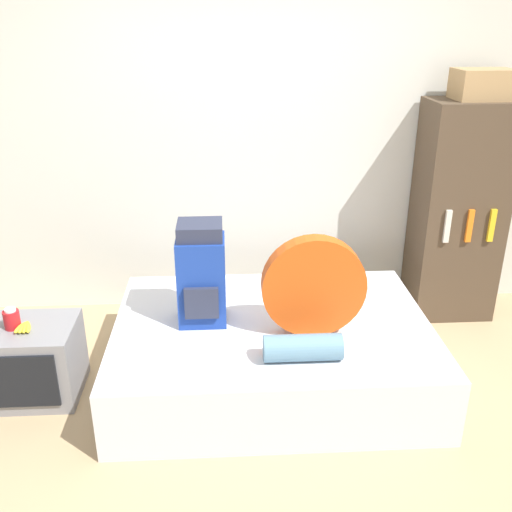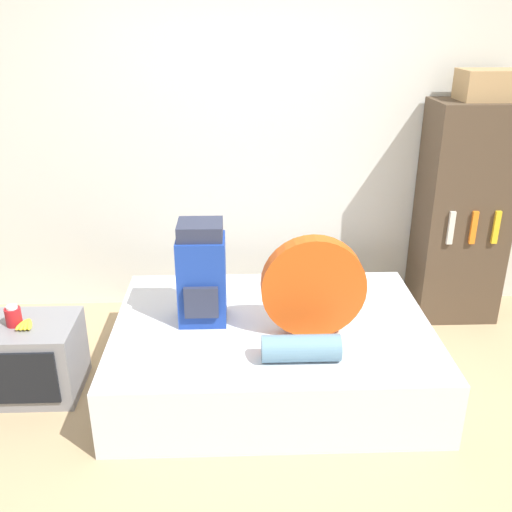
{
  "view_description": "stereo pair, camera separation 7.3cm",
  "coord_description": "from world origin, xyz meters",
  "px_view_note": "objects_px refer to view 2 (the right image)",
  "views": [
    {
      "loc": [
        -0.2,
        -2.59,
        2.2
      ],
      "look_at": [
        -0.01,
        0.52,
        0.87
      ],
      "focal_mm": 40.0,
      "sensor_mm": 36.0,
      "label": 1
    },
    {
      "loc": [
        -0.13,
        -2.6,
        2.2
      ],
      "look_at": [
        -0.01,
        0.52,
        0.87
      ],
      "focal_mm": 40.0,
      "sensor_mm": 36.0,
      "label": 2
    }
  ],
  "objects_px": {
    "backpack": "(202,274)",
    "bookshelf": "(462,214)",
    "cardboard_box": "(489,85)",
    "television": "(27,358)",
    "sleeping_roll": "(301,348)",
    "tent_bag": "(313,287)",
    "canister": "(13,316)"
  },
  "relations": [
    {
      "from": "backpack",
      "to": "tent_bag",
      "type": "distance_m",
      "value": 0.69
    },
    {
      "from": "sleeping_roll",
      "to": "bookshelf",
      "type": "distance_m",
      "value": 1.88
    },
    {
      "from": "television",
      "to": "tent_bag",
      "type": "bearing_deg",
      "value": -1.95
    },
    {
      "from": "sleeping_roll",
      "to": "canister",
      "type": "distance_m",
      "value": 1.73
    },
    {
      "from": "backpack",
      "to": "canister",
      "type": "xyz_separation_m",
      "value": [
        -1.12,
        -0.13,
        -0.2
      ]
    },
    {
      "from": "backpack",
      "to": "bookshelf",
      "type": "xyz_separation_m",
      "value": [
        1.9,
        0.8,
        0.09
      ]
    },
    {
      "from": "backpack",
      "to": "television",
      "type": "distance_m",
      "value": 1.2
    },
    {
      "from": "backpack",
      "to": "television",
      "type": "bearing_deg",
      "value": -173.41
    },
    {
      "from": "backpack",
      "to": "bookshelf",
      "type": "height_order",
      "value": "bookshelf"
    },
    {
      "from": "backpack",
      "to": "bookshelf",
      "type": "distance_m",
      "value": 2.06
    },
    {
      "from": "backpack",
      "to": "bookshelf",
      "type": "bearing_deg",
      "value": 22.94
    },
    {
      "from": "tent_bag",
      "to": "television",
      "type": "xyz_separation_m",
      "value": [
        -1.75,
        0.06,
        -0.49
      ]
    },
    {
      "from": "backpack",
      "to": "television",
      "type": "xyz_separation_m",
      "value": [
        -1.09,
        -0.13,
        -0.49
      ]
    },
    {
      "from": "backpack",
      "to": "cardboard_box",
      "type": "xyz_separation_m",
      "value": [
        1.96,
        0.81,
        1.02
      ]
    },
    {
      "from": "tent_bag",
      "to": "canister",
      "type": "bearing_deg",
      "value": 178.08
    },
    {
      "from": "canister",
      "to": "bookshelf",
      "type": "relative_size",
      "value": 0.08
    },
    {
      "from": "bookshelf",
      "to": "cardboard_box",
      "type": "bearing_deg",
      "value": 7.66
    },
    {
      "from": "backpack",
      "to": "tent_bag",
      "type": "xyz_separation_m",
      "value": [
        0.66,
        -0.19,
        -0.0
      ]
    },
    {
      "from": "canister",
      "to": "bookshelf",
      "type": "height_order",
      "value": "bookshelf"
    },
    {
      "from": "backpack",
      "to": "canister",
      "type": "relative_size",
      "value": 5.01
    },
    {
      "from": "tent_bag",
      "to": "television",
      "type": "bearing_deg",
      "value": 178.05
    },
    {
      "from": "backpack",
      "to": "canister",
      "type": "height_order",
      "value": "backpack"
    },
    {
      "from": "sleeping_roll",
      "to": "cardboard_box",
      "type": "bearing_deg",
      "value": 42.88
    },
    {
      "from": "sleeping_roll",
      "to": "tent_bag",
      "type": "bearing_deg",
      "value": 71.91
    },
    {
      "from": "bookshelf",
      "to": "television",
      "type": "bearing_deg",
      "value": -162.73
    },
    {
      "from": "television",
      "to": "canister",
      "type": "relative_size",
      "value": 4.97
    },
    {
      "from": "television",
      "to": "cardboard_box",
      "type": "bearing_deg",
      "value": 17.1
    },
    {
      "from": "backpack",
      "to": "television",
      "type": "height_order",
      "value": "backpack"
    },
    {
      "from": "television",
      "to": "bookshelf",
      "type": "relative_size",
      "value": 0.39
    },
    {
      "from": "cardboard_box",
      "to": "canister",
      "type": "bearing_deg",
      "value": -163.08
    },
    {
      "from": "tent_bag",
      "to": "bookshelf",
      "type": "xyz_separation_m",
      "value": [
        1.24,
        0.99,
        0.1
      ]
    },
    {
      "from": "bookshelf",
      "to": "cardboard_box",
      "type": "distance_m",
      "value": 0.93
    }
  ]
}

